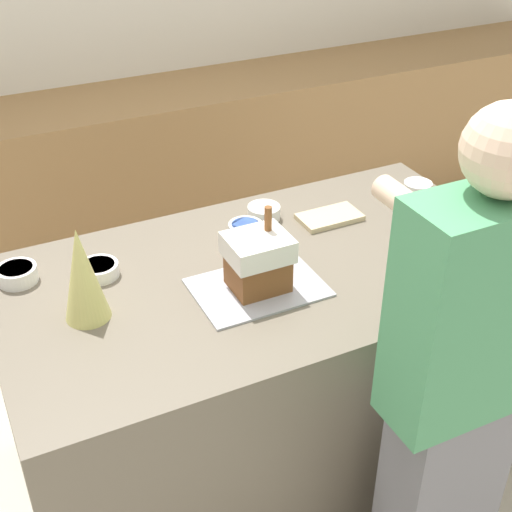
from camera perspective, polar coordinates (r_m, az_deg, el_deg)
ground_plane at (r=3.01m, az=0.70°, el=-15.45°), size 12.00×12.00×0.00m
wall_back at (r=4.06m, az=-12.92°, el=18.48°), size 8.00×0.05×2.60m
back_cabinet_block at (r=4.05m, az=-10.31°, el=6.08°), size 6.00×0.60×0.93m
kitchen_island at (r=2.69m, az=0.76°, el=-9.01°), size 1.81×0.98×0.90m
baking_tray at (r=2.31m, az=0.15°, el=-2.53°), size 0.42×0.30×0.01m
gingerbread_house at (r=2.26m, az=0.16°, el=-0.37°), size 0.20×0.17×0.27m
decorative_tree at (r=2.17m, az=-13.70°, el=-1.49°), size 0.14×0.14×0.31m
candy_bowl_far_right at (r=2.69m, az=0.64°, el=3.55°), size 0.12×0.12×0.05m
candy_bowl_near_tray_left at (r=2.58m, az=-0.84°, el=2.13°), size 0.13×0.13×0.05m
candy_bowl_near_tray_right at (r=2.42m, az=-12.45°, el=-1.05°), size 0.13×0.13×0.05m
candy_bowl_beside_tree at (r=2.46m, az=-18.57°, el=-1.34°), size 0.13×0.13×0.05m
candy_bowl_front_corner at (r=2.97m, az=12.82°, el=5.48°), size 0.11×0.11×0.04m
cookbook at (r=2.71m, az=5.91°, el=3.11°), size 0.24×0.13×0.02m
person at (r=2.07m, az=15.94°, el=-10.05°), size 0.45×0.56×1.70m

